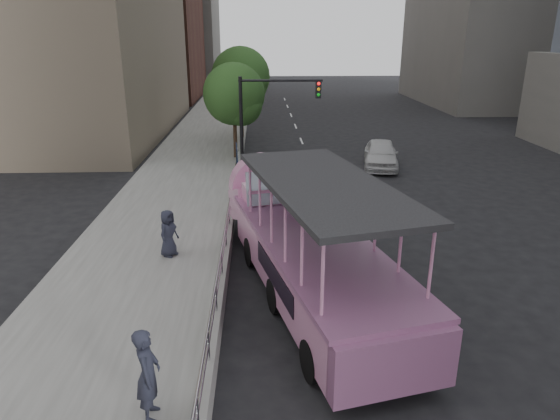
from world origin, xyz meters
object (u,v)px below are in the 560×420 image
object	(u,v)px
traffic_signal	(265,111)
street_tree_near	(236,97)
duck_boat	(304,243)
pedestrian_far	(168,233)
car	(381,154)
pedestrian_near	(148,374)
parking_sign	(237,167)
street_tree_far	(242,79)

from	to	relation	value
traffic_signal	street_tree_near	size ratio (longest dim) A/B	0.91
duck_boat	pedestrian_far	world-z (taller)	duck_boat
car	pedestrian_far	bearing A→B (deg)	-117.54
pedestrian_near	street_tree_near	xyz separation A→B (m)	(0.80, 21.12, 2.57)
pedestrian_far	duck_boat	bearing A→B (deg)	-82.33
pedestrian_far	traffic_signal	bearing A→B (deg)	11.17
duck_boat	parking_sign	size ratio (longest dim) A/B	4.13
pedestrian_near	pedestrian_far	bearing A→B (deg)	1.92
duck_boat	pedestrian_near	world-z (taller)	duck_boat
pedestrian_near	traffic_signal	distance (m)	18.00
pedestrian_near	street_tree_near	world-z (taller)	street_tree_near
pedestrian_far	traffic_signal	xyz separation A→B (m)	(3.28, 10.33, 2.42)
parking_sign	street_tree_near	distance (m)	8.04
street_tree_near	street_tree_far	xyz separation A→B (m)	(0.20, 6.00, 0.49)
car	street_tree_far	xyz separation A→B (m)	(-7.96, 7.54, 3.53)
street_tree_near	duck_boat	bearing A→B (deg)	-80.49
pedestrian_near	parking_sign	xyz separation A→B (m)	(1.13, 13.36, 0.49)
street_tree_far	traffic_signal	bearing A→B (deg)	-81.57
car	street_tree_far	size ratio (longest dim) A/B	0.71
parking_sign	pedestrian_near	bearing A→B (deg)	-94.84
pedestrian_near	car	bearing A→B (deg)	-29.48
pedestrian_near	parking_sign	world-z (taller)	parking_sign
car	pedestrian_far	world-z (taller)	pedestrian_far
pedestrian_near	pedestrian_far	world-z (taller)	pedestrian_near
duck_boat	street_tree_near	distance (m)	15.81
street_tree_far	car	bearing A→B (deg)	-43.45
traffic_signal	street_tree_far	world-z (taller)	street_tree_far
street_tree_near	pedestrian_near	bearing A→B (deg)	-92.17
pedestrian_far	parking_sign	world-z (taller)	parking_sign
parking_sign	traffic_signal	xyz separation A→B (m)	(1.27, 4.33, 1.77)
car	street_tree_far	world-z (taller)	street_tree_far
parking_sign	traffic_signal	size ratio (longest dim) A/B	0.53
pedestrian_far	parking_sign	size ratio (longest dim) A/B	0.57
car	street_tree_near	xyz separation A→B (m)	(-8.16, 1.54, 3.04)
car	pedestrian_far	distance (m)	15.69
pedestrian_near	street_tree_far	bearing A→B (deg)	-7.00
pedestrian_near	pedestrian_far	xyz separation A→B (m)	(-0.88, 7.36, -0.16)
car	duck_boat	bearing A→B (deg)	-100.63
car	pedestrian_far	xyz separation A→B (m)	(-9.84, -12.22, 0.31)
car	parking_sign	size ratio (longest dim) A/B	1.65
car	street_tree_near	size ratio (longest dim) A/B	0.80
street_tree_far	street_tree_near	bearing A→B (deg)	-91.91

